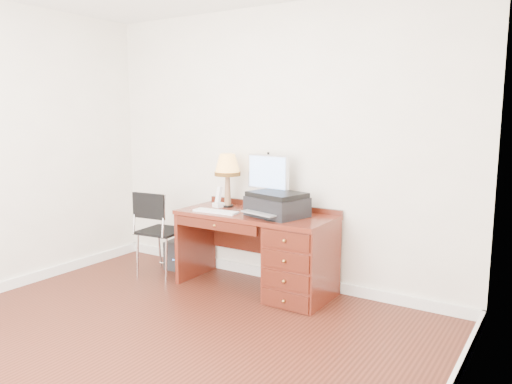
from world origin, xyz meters
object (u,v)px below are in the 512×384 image
Objects in this scene: monitor at (268,175)px; equipment_box at (180,255)px; chair at (157,226)px; desk at (285,252)px; leg_lamp at (227,168)px; printer at (277,204)px; phone at (219,201)px.

monitor reaches higher than equipment_box.
monitor is 0.60× the size of chair.
chair is at bearing -169.22° from desk.
leg_lamp is 1.18m from equipment_box.
equipment_box is at bearing -179.40° from leg_lamp.
chair reaches higher than desk.
desk is at bearing -11.05° from equipment_box.
printer is 2.83× the size of phone.
leg_lamp is at bearing -6.42° from equipment_box.
monitor reaches higher than printer.
monitor is 0.37m from printer.
printer is at bearing -12.27° from equipment_box.
monitor is 1.27m from chair.
monitor is at bearing 150.61° from desk.
chair is at bearing -95.43° from equipment_box.
phone reaches higher than equipment_box.
printer reaches higher than phone.
printer reaches higher than equipment_box.
desk is 1.38m from chair.
chair is at bearing -138.00° from phone.
chair is 0.53m from equipment_box.
leg_lamp reaches higher than equipment_box.
printer is at bearing 8.61° from phone.
desk is at bearing -22.21° from monitor.
chair is at bearing -151.16° from monitor.
phone is at bearing -170.70° from printer.
chair is (-0.63, -0.36, -0.59)m from leg_lamp.
leg_lamp is at bearing 55.10° from phone.
printer is 1.33m from chair.
chair is (-1.06, -0.42, -0.54)m from monitor.
desk is at bearing -8.08° from leg_lamp.
equipment_box is (-0.64, -0.01, -0.99)m from leg_lamp.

